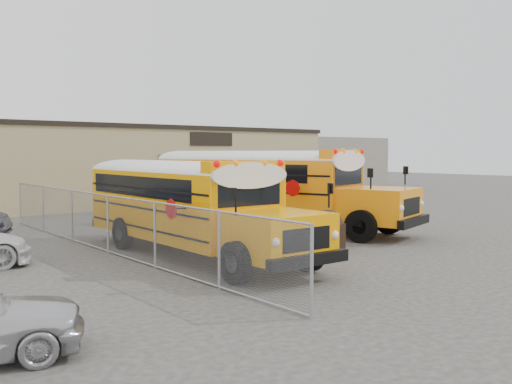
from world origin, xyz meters
TOP-DOWN VIEW (x-y plane):
  - ground at (0.00, 0.00)m, footprint 120.00×120.00m
  - warehouse at (-0.00, 19.99)m, footprint 30.20×10.20m
  - chainlink_fence at (-6.00, 3.00)m, footprint 0.07×18.07m
  - distant_building_right at (24.00, 24.00)m, footprint 10.00×8.00m
  - school_bus_left at (-4.14, 7.31)m, footprint 3.05×10.00m
  - school_bus_right at (-0.50, 10.62)m, footprint 5.84×11.40m
  - tarp_bundle at (-0.26, -0.84)m, footprint 1.08×1.03m

SIDE VIEW (x-z plane):
  - ground at x=0.00m, z-range 0.00..0.00m
  - tarp_bundle at x=-0.26m, z-range 0.02..1.31m
  - chainlink_fence at x=-6.00m, z-range 0.00..1.80m
  - school_bus_left at x=-4.14m, z-range 0.23..3.15m
  - school_bus_right at x=-0.50m, z-range 0.26..3.50m
  - distant_building_right at x=24.00m, z-range 0.00..4.40m
  - warehouse at x=0.00m, z-range 0.04..4.71m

